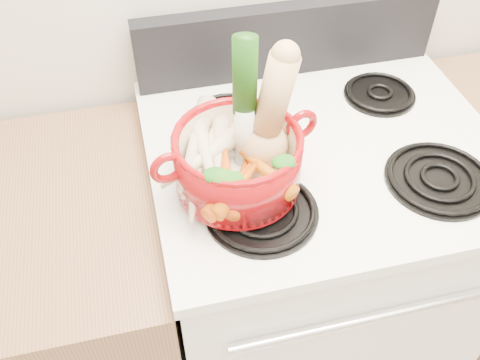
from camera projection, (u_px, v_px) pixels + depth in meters
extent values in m
cube|color=silver|center=(306.00, 272.00, 1.53)|extent=(0.76, 0.65, 0.92)
cube|color=white|center=(325.00, 150.00, 1.19)|extent=(0.78, 0.67, 0.03)
cube|color=black|center=(288.00, 39.00, 1.32)|extent=(0.76, 0.05, 0.18)
cylinder|color=silver|center=(373.00, 318.00, 1.07)|extent=(0.60, 0.02, 0.02)
cylinder|color=black|center=(262.00, 210.00, 1.04)|extent=(0.22, 0.22, 0.02)
cylinder|color=black|center=(440.00, 178.00, 1.10)|extent=(0.22, 0.22, 0.02)
cylinder|color=black|center=(228.00, 116.00, 1.24)|extent=(0.17, 0.17, 0.02)
cylinder|color=black|center=(380.00, 93.00, 1.30)|extent=(0.17, 0.17, 0.02)
cylinder|color=maroon|center=(238.00, 161.00, 1.03)|extent=(0.29, 0.29, 0.12)
torus|color=maroon|center=(168.00, 168.00, 0.96)|extent=(0.07, 0.03, 0.07)
torus|color=maroon|center=(302.00, 125.00, 1.05)|extent=(0.07, 0.03, 0.07)
cylinder|color=silver|center=(245.00, 102.00, 0.98)|extent=(0.06, 0.06, 0.29)
ellipsoid|color=tan|center=(246.00, 133.00, 1.11)|extent=(0.11, 0.10, 0.05)
cone|color=beige|center=(196.00, 168.00, 1.04)|extent=(0.11, 0.25, 0.07)
cone|color=beige|center=(205.00, 155.00, 1.05)|extent=(0.16, 0.21, 0.06)
cone|color=beige|center=(219.00, 155.00, 1.04)|extent=(0.10, 0.21, 0.06)
cone|color=#EDE5C1|center=(199.00, 160.00, 1.03)|extent=(0.18, 0.12, 0.06)
cone|color=beige|center=(195.00, 144.00, 1.05)|extent=(0.14, 0.23, 0.07)
cone|color=beige|center=(206.00, 153.00, 1.03)|extent=(0.04, 0.22, 0.06)
cone|color=#B84309|center=(240.00, 187.00, 1.01)|extent=(0.09, 0.15, 0.04)
cone|color=#DE530B|center=(232.00, 189.00, 1.00)|extent=(0.14, 0.13, 0.05)
cone|color=#C65F09|center=(260.00, 168.00, 1.03)|extent=(0.12, 0.18, 0.05)
cone|color=#CD620A|center=(238.00, 189.00, 0.98)|extent=(0.13, 0.13, 0.04)
cone|color=#CE520A|center=(226.00, 172.00, 1.01)|extent=(0.06, 0.16, 0.04)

